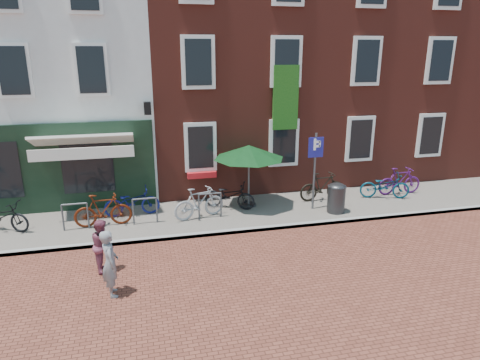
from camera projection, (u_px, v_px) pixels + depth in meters
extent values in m
plane|color=brown|center=(200.00, 237.00, 12.39)|extent=(80.00, 80.00, 0.00)
cube|color=slate|center=(224.00, 214.00, 13.99)|extent=(24.00, 3.00, 0.10)
cube|color=silver|center=(41.00, 68.00, 16.46)|extent=(8.00, 8.00, 9.00)
cube|color=maroon|center=(220.00, 54.00, 17.87)|extent=(6.00, 8.00, 10.00)
cube|color=maroon|center=(351.00, 54.00, 19.21)|extent=(6.00, 8.00, 10.00)
cube|color=maroon|center=(473.00, 64.00, 20.81)|extent=(7.00, 8.00, 9.00)
cylinder|color=#313133|center=(336.00, 200.00, 13.93)|extent=(0.57, 0.57, 0.86)
ellipsoid|color=#313133|center=(337.00, 185.00, 13.79)|extent=(0.57, 0.57, 0.26)
cylinder|color=#4C4C4F|center=(314.00, 172.00, 13.98)|extent=(0.07, 0.07, 2.56)
cube|color=navy|center=(316.00, 147.00, 13.72)|extent=(0.50, 0.04, 0.65)
cylinder|color=#4C4C4F|center=(249.00, 204.00, 14.61)|extent=(0.50, 0.50, 0.08)
cylinder|color=#4C4C4F|center=(249.00, 178.00, 14.33)|extent=(0.06, 0.06, 1.98)
cone|color=#0D3A15|center=(249.00, 149.00, 14.04)|extent=(2.36, 2.36, 0.45)
imported|color=gray|center=(110.00, 263.00, 9.31)|extent=(0.47, 0.62, 1.53)
imported|color=#813C50|center=(103.00, 245.00, 10.40)|extent=(0.58, 0.70, 1.32)
imported|color=black|center=(2.00, 216.00, 12.48)|extent=(1.83, 1.26, 0.91)
imported|color=#511A09|center=(103.00, 210.00, 12.80)|extent=(1.70, 0.53, 1.01)
imported|color=navy|center=(132.00, 202.00, 13.66)|extent=(1.76, 0.70, 0.91)
imported|color=#9E9EA0|center=(199.00, 203.00, 13.42)|extent=(1.75, 0.93, 1.01)
imported|color=black|center=(229.00, 195.00, 14.25)|extent=(1.81, 1.35, 0.91)
imported|color=black|center=(322.00, 186.00, 15.01)|extent=(1.71, 0.57, 1.01)
imported|color=#06374A|center=(385.00, 186.00, 15.24)|extent=(1.83, 1.09, 0.91)
imported|color=#461355|center=(400.00, 181.00, 15.63)|extent=(1.69, 0.49, 1.01)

